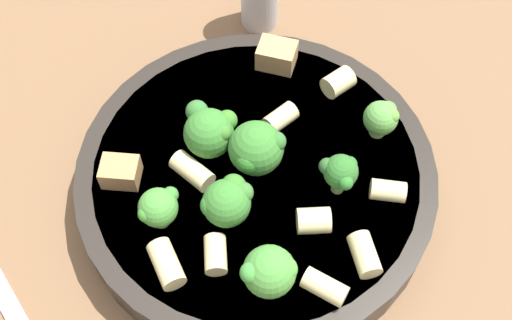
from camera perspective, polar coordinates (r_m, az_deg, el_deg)
name	(u,v)px	position (r m, az deg, el deg)	size (l,w,h in m)	color
ground_plane	(256,192)	(0.46, 0.00, -2.83)	(2.00, 2.00, 0.00)	brown
pasta_bowl	(256,178)	(0.45, 0.00, -1.61)	(0.25, 0.25, 0.03)	#28231E
broccoli_floret_0	(158,208)	(0.40, -8.70, -4.24)	(0.03, 0.03, 0.03)	#84AD60
broccoli_floret_1	(270,272)	(0.38, 1.22, -9.89)	(0.03, 0.03, 0.04)	#9EC175
broccoli_floret_2	(255,148)	(0.41, -0.10, 1.11)	(0.04, 0.04, 0.04)	#93B766
broccoli_floret_3	(212,126)	(0.43, -3.90, 3.00)	(0.03, 0.04, 0.04)	#9EC175
broccoli_floret_4	(340,172)	(0.41, 7.52, -1.04)	(0.02, 0.03, 0.03)	#84AD60
broccoli_floret_5	(382,118)	(0.45, 11.14, 3.71)	(0.03, 0.02, 0.03)	#84AD60
broccoli_floret_6	(226,201)	(0.40, -2.66, -3.69)	(0.03, 0.03, 0.04)	#84AD60
rigatoni_0	(338,82)	(0.47, 7.32, 6.87)	(0.02, 0.02, 0.02)	beige
rigatoni_1	(314,221)	(0.41, 5.15, -5.39)	(0.02, 0.02, 0.02)	beige
rigatoni_2	(325,287)	(0.39, 6.12, -11.15)	(0.01, 0.01, 0.03)	beige
rigatoni_3	(365,255)	(0.40, 9.63, -8.29)	(0.01, 0.01, 0.03)	beige
rigatoni_4	(215,254)	(0.40, -3.62, -8.38)	(0.01, 0.01, 0.02)	beige
rigatoni_5	(192,171)	(0.43, -5.69, -0.98)	(0.01, 0.01, 0.03)	beige
rigatoni_6	(388,191)	(0.43, 11.64, -2.69)	(0.01, 0.01, 0.02)	beige
rigatoni_7	(166,264)	(0.40, -7.97, -9.14)	(0.02, 0.02, 0.03)	beige
rigatoni_8	(283,119)	(0.45, 2.43, 3.67)	(0.01, 0.01, 0.02)	beige
chicken_chunk_0	(120,172)	(0.43, -11.96, -1.04)	(0.02, 0.02, 0.02)	#A87A4C
chicken_chunk_1	(277,55)	(0.48, 1.86, 9.29)	(0.03, 0.02, 0.02)	tan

